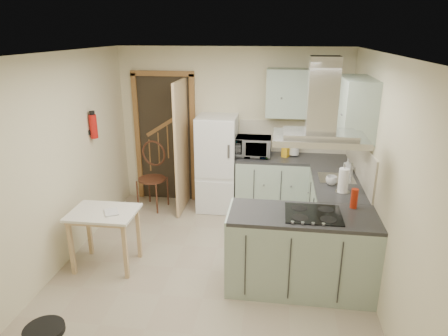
# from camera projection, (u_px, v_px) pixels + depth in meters

# --- Properties ---
(floor) EXTENTS (4.20, 4.20, 0.00)m
(floor) POSITION_uv_depth(u_px,v_px,m) (211.00, 270.00, 4.77)
(floor) COLOR tan
(floor) RESTS_ON ground
(ceiling) EXTENTS (4.20, 4.20, 0.00)m
(ceiling) POSITION_uv_depth(u_px,v_px,m) (208.00, 54.00, 3.96)
(ceiling) COLOR silver
(ceiling) RESTS_ON back_wall
(back_wall) EXTENTS (3.60, 0.00, 3.60)m
(back_wall) POSITION_uv_depth(u_px,v_px,m) (232.00, 128.00, 6.33)
(back_wall) COLOR beige
(back_wall) RESTS_ON floor
(left_wall) EXTENTS (0.00, 4.20, 4.20)m
(left_wall) POSITION_uv_depth(u_px,v_px,m) (56.00, 165.00, 4.60)
(left_wall) COLOR beige
(left_wall) RESTS_ON floor
(right_wall) EXTENTS (0.00, 4.20, 4.20)m
(right_wall) POSITION_uv_depth(u_px,v_px,m) (381.00, 180.00, 4.13)
(right_wall) COLOR beige
(right_wall) RESTS_ON floor
(doorway) EXTENTS (1.10, 0.12, 2.10)m
(doorway) POSITION_uv_depth(u_px,v_px,m) (165.00, 138.00, 6.51)
(doorway) COLOR brown
(doorway) RESTS_ON floor
(fridge) EXTENTS (0.60, 0.60, 1.50)m
(fridge) POSITION_uv_depth(u_px,v_px,m) (217.00, 163.00, 6.24)
(fridge) COLOR white
(fridge) RESTS_ON floor
(counter_back) EXTENTS (1.08, 0.60, 0.90)m
(counter_back) POSITION_uv_depth(u_px,v_px,m) (272.00, 184.00, 6.23)
(counter_back) COLOR #9EB2A0
(counter_back) RESTS_ON floor
(counter_right) EXTENTS (0.60, 1.95, 0.90)m
(counter_right) POSITION_uv_depth(u_px,v_px,m) (332.00, 205.00, 5.49)
(counter_right) COLOR #9EB2A0
(counter_right) RESTS_ON floor
(splashback) EXTENTS (1.68, 0.02, 0.50)m
(splashback) POSITION_uv_depth(u_px,v_px,m) (293.00, 137.00, 6.23)
(splashback) COLOR beige
(splashback) RESTS_ON counter_back
(wall_cabinet_back) EXTENTS (0.85, 0.35, 0.70)m
(wall_cabinet_back) POSITION_uv_depth(u_px,v_px,m) (295.00, 93.00, 5.85)
(wall_cabinet_back) COLOR #9EB2A0
(wall_cabinet_back) RESTS_ON back_wall
(wall_cabinet_right) EXTENTS (0.35, 0.90, 0.70)m
(wall_cabinet_right) POSITION_uv_depth(u_px,v_px,m) (355.00, 108.00, 4.76)
(wall_cabinet_right) COLOR #9EB2A0
(wall_cabinet_right) RESTS_ON right_wall
(peninsula) EXTENTS (1.55, 0.65, 0.90)m
(peninsula) POSITION_uv_depth(u_px,v_px,m) (301.00, 252.00, 4.33)
(peninsula) COLOR #9EB2A0
(peninsula) RESTS_ON floor
(hob) EXTENTS (0.58, 0.50, 0.01)m
(hob) POSITION_uv_depth(u_px,v_px,m) (313.00, 214.00, 4.16)
(hob) COLOR black
(hob) RESTS_ON peninsula
(extractor_hood) EXTENTS (0.90, 0.55, 0.10)m
(extractor_hood) POSITION_uv_depth(u_px,v_px,m) (319.00, 139.00, 3.90)
(extractor_hood) COLOR silver
(extractor_hood) RESTS_ON ceiling
(sink) EXTENTS (0.45, 0.40, 0.01)m
(sink) POSITION_uv_depth(u_px,v_px,m) (336.00, 178.00, 5.17)
(sink) COLOR silver
(sink) RESTS_ON counter_right
(fire_extinguisher) EXTENTS (0.10, 0.10, 0.32)m
(fire_extinguisher) POSITION_uv_depth(u_px,v_px,m) (93.00, 126.00, 5.35)
(fire_extinguisher) COLOR #B2140F
(fire_extinguisher) RESTS_ON left_wall
(drop_leaf_table) EXTENTS (0.77, 0.58, 0.72)m
(drop_leaf_table) POSITION_uv_depth(u_px,v_px,m) (106.00, 239.00, 4.77)
(drop_leaf_table) COLOR tan
(drop_leaf_table) RESTS_ON floor
(bentwood_chair) EXTENTS (0.52, 0.52, 0.98)m
(bentwood_chair) POSITION_uv_depth(u_px,v_px,m) (152.00, 179.00, 6.32)
(bentwood_chair) COLOR #4B3219
(bentwood_chair) RESTS_ON floor
(microwave) EXTENTS (0.54, 0.36, 0.30)m
(microwave) POSITION_uv_depth(u_px,v_px,m) (253.00, 147.00, 6.06)
(microwave) COLOR black
(microwave) RESTS_ON counter_back
(kettle) EXTENTS (0.20, 0.20, 0.24)m
(kettle) POSITION_uv_depth(u_px,v_px,m) (294.00, 148.00, 6.10)
(kettle) COLOR silver
(kettle) RESTS_ON counter_back
(cereal_box) EXTENTS (0.17, 0.24, 0.34)m
(cereal_box) POSITION_uv_depth(u_px,v_px,m) (287.00, 145.00, 6.07)
(cereal_box) COLOR gold
(cereal_box) RESTS_ON counter_back
(soap_bottle) EXTENTS (0.09, 0.09, 0.20)m
(soap_bottle) POSITION_uv_depth(u_px,v_px,m) (347.00, 166.00, 5.36)
(soap_bottle) COLOR #ABA9B6
(soap_bottle) RESTS_ON counter_right
(paper_towel) EXTENTS (0.15, 0.15, 0.30)m
(paper_towel) POSITION_uv_depth(u_px,v_px,m) (343.00, 180.00, 4.70)
(paper_towel) COLOR white
(paper_towel) RESTS_ON counter_right
(cup) EXTENTS (0.15, 0.15, 0.11)m
(cup) POSITION_uv_depth(u_px,v_px,m) (332.00, 181.00, 4.95)
(cup) COLOR silver
(cup) RESTS_ON counter_right
(red_bottle) EXTENTS (0.09, 0.09, 0.22)m
(red_bottle) POSITION_uv_depth(u_px,v_px,m) (354.00, 198.00, 4.29)
(red_bottle) COLOR red
(red_bottle) RESTS_ON peninsula
(book) EXTENTS (0.23, 0.25, 0.09)m
(book) POSITION_uv_depth(u_px,v_px,m) (104.00, 210.00, 4.58)
(book) COLOR maroon
(book) RESTS_ON drop_leaf_table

